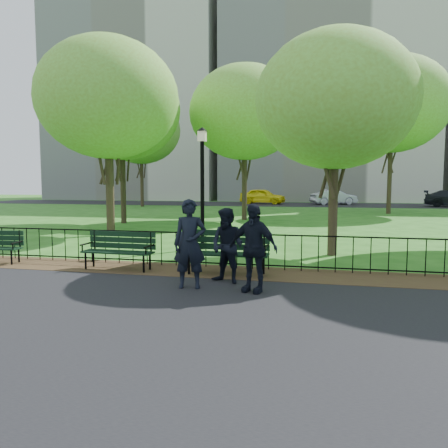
% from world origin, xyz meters
% --- Properties ---
extents(ground, '(120.00, 120.00, 0.00)m').
position_xyz_m(ground, '(0.00, 0.00, 0.00)').
color(ground, '#276219').
extents(asphalt_path, '(60.00, 9.20, 0.01)m').
position_xyz_m(asphalt_path, '(0.00, -3.40, 0.01)').
color(asphalt_path, black).
rests_on(asphalt_path, ground).
extents(dirt_strip, '(60.00, 1.60, 0.01)m').
position_xyz_m(dirt_strip, '(0.00, 1.50, 0.01)').
color(dirt_strip, '#372616').
rests_on(dirt_strip, ground).
extents(far_street, '(70.00, 9.00, 0.01)m').
position_xyz_m(far_street, '(0.00, 35.00, 0.01)').
color(far_street, black).
rests_on(far_street, ground).
extents(iron_fence, '(24.06, 0.06, 1.00)m').
position_xyz_m(iron_fence, '(0.00, 2.00, 0.50)').
color(iron_fence, black).
rests_on(iron_fence, ground).
extents(apartment_west, '(22.00, 15.00, 26.00)m').
position_xyz_m(apartment_west, '(-22.00, 48.00, 13.00)').
color(apartment_west, beige).
rests_on(apartment_west, ground).
extents(apartment_mid, '(24.00, 15.00, 30.00)m').
position_xyz_m(apartment_mid, '(2.00, 48.00, 15.00)').
color(apartment_mid, silver).
rests_on(apartment_mid, ground).
extents(park_bench_main, '(2.16, 0.64, 1.12)m').
position_xyz_m(park_bench_main, '(-0.76, 1.23, 0.71)').
color(park_bench_main, black).
rests_on(park_bench_main, ground).
extents(park_bench_left_a, '(1.82, 0.62, 1.02)m').
position_xyz_m(park_bench_left_a, '(-3.03, 1.29, 0.58)').
color(park_bench_left_a, black).
rests_on(park_bench_left_a, ground).
extents(lamppost, '(0.35, 0.35, 3.93)m').
position_xyz_m(lamppost, '(-1.94, 5.05, 2.14)').
color(lamppost, black).
rests_on(lamppost, ground).
extents(tree_near_w, '(5.73, 5.73, 7.98)m').
position_xyz_m(tree_near_w, '(-6.69, 7.95, 5.54)').
color(tree_near_w, '#2D2116').
rests_on(tree_near_w, ground).
extents(tree_near_e, '(4.67, 4.67, 6.50)m').
position_xyz_m(tree_near_e, '(2.18, 4.66, 4.51)').
color(tree_near_e, '#2D2116').
rests_on(tree_near_e, ground).
extents(tree_mid_w, '(6.13, 6.13, 8.54)m').
position_xyz_m(tree_mid_w, '(-8.46, 12.83, 5.93)').
color(tree_mid_w, '#2D2116').
rests_on(tree_mid_w, ground).
extents(tree_far_c, '(6.32, 6.32, 8.81)m').
position_xyz_m(tree_far_c, '(-2.54, 16.31, 6.12)').
color(tree_far_c, '#2D2116').
rests_on(tree_far_c, ground).
extents(tree_far_e, '(7.71, 7.71, 10.75)m').
position_xyz_m(tree_far_e, '(6.37, 23.45, 7.46)').
color(tree_far_e, '#2D2116').
rests_on(tree_far_e, ground).
extents(tree_far_w, '(7.03, 7.03, 9.80)m').
position_xyz_m(tree_far_w, '(-14.07, 28.33, 6.81)').
color(tree_far_w, '#2D2116').
rests_on(tree_far_w, ground).
extents(person_left, '(0.73, 0.55, 1.82)m').
position_xyz_m(person_left, '(-0.74, -0.21, 0.92)').
color(person_left, black).
rests_on(person_left, asphalt_path).
extents(person_mid, '(0.88, 0.67, 1.61)m').
position_xyz_m(person_mid, '(-0.09, 0.40, 0.82)').
color(person_mid, black).
rests_on(person_mid, asphalt_path).
extents(person_right, '(1.10, 0.71, 1.74)m').
position_xyz_m(person_right, '(0.56, -0.24, 0.88)').
color(person_right, black).
rests_on(person_right, asphalt_path).
extents(taxi, '(4.83, 2.57, 1.56)m').
position_xyz_m(taxi, '(-4.02, 35.32, 0.79)').
color(taxi, yellow).
rests_on(taxi, far_street).
extents(sedan_silver, '(4.68, 3.21, 1.46)m').
position_xyz_m(sedan_silver, '(2.94, 35.35, 0.74)').
color(sedan_silver, '#B1B4B9').
rests_on(sedan_silver, far_street).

